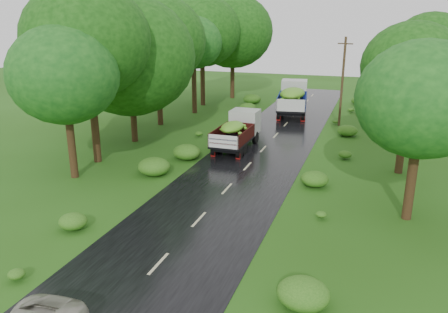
% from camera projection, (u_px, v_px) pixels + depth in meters
% --- Properties ---
extents(ground, '(120.00, 120.00, 0.00)m').
position_uv_depth(ground, '(159.00, 264.00, 16.37)').
color(ground, '#20470F').
rests_on(ground, ground).
extents(road, '(6.50, 80.00, 0.02)m').
position_uv_depth(road, '(207.00, 211.00, 20.87)').
color(road, black).
rests_on(road, ground).
extents(road_lines, '(0.12, 69.60, 0.00)m').
position_uv_depth(road_lines, '(214.00, 203.00, 21.77)').
color(road_lines, '#BFB78C').
rests_on(road_lines, road).
extents(truck_near, '(2.09, 5.77, 2.42)m').
position_uv_depth(truck_near, '(238.00, 129.00, 30.66)').
color(truck_near, black).
rests_on(truck_near, ground).
extents(truck_far, '(3.48, 7.43, 3.01)m').
position_uv_depth(truck_far, '(293.00, 97.00, 41.52)').
color(truck_far, black).
rests_on(truck_far, ground).
extents(utility_pole, '(1.26, 0.50, 7.41)m').
position_uv_depth(utility_pole, '(342.00, 81.00, 36.45)').
color(utility_pole, '#382616').
rests_on(utility_pole, ground).
extents(trees_left, '(5.87, 32.22, 9.38)m').
position_uv_depth(trees_left, '(169.00, 43.00, 36.29)').
color(trees_left, black).
rests_on(trees_left, ground).
extents(trees_right, '(5.83, 31.55, 8.10)m').
position_uv_depth(trees_right, '(416.00, 62.00, 31.20)').
color(trees_right, black).
rests_on(trees_right, ground).
extents(shrubs, '(11.90, 44.00, 0.70)m').
position_uv_depth(shrubs, '(256.00, 152.00, 28.88)').
color(shrubs, '#265D16').
rests_on(shrubs, ground).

